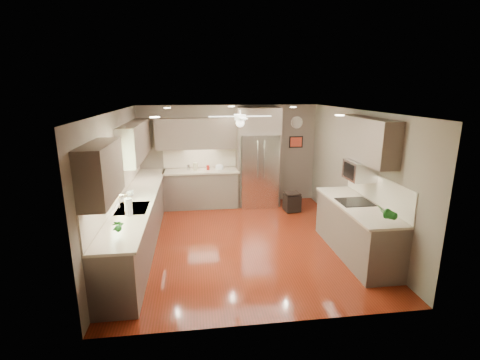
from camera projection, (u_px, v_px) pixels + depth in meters
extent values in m
plane|color=#541B0B|center=(242.00, 241.00, 6.79)|extent=(5.00, 5.00, 0.00)
plane|color=white|center=(242.00, 111.00, 6.16)|extent=(5.00, 5.00, 0.00)
plane|color=#695D50|center=(229.00, 155.00, 8.87)|extent=(4.50, 0.00, 4.50)
plane|color=#695D50|center=(271.00, 232.00, 4.08)|extent=(4.50, 0.00, 4.50)
plane|color=#695D50|center=(117.00, 183.00, 6.19)|extent=(0.00, 5.00, 5.00)
plane|color=#695D50|center=(357.00, 175.00, 6.76)|extent=(0.00, 5.00, 5.00)
cylinder|color=silver|center=(188.00, 167.00, 8.56)|extent=(0.08, 0.08, 0.13)
cylinder|color=#BCB68D|center=(196.00, 167.00, 8.53)|extent=(0.14, 0.14, 0.20)
cylinder|color=maroon|center=(208.00, 168.00, 8.57)|extent=(0.10, 0.10, 0.11)
imported|color=white|center=(131.00, 193.00, 6.39)|extent=(0.10, 0.10, 0.17)
imported|color=#19591A|center=(117.00, 226.00, 4.66)|extent=(0.17, 0.13, 0.29)
imported|color=#19591A|center=(386.00, 213.00, 5.09)|extent=(0.24, 0.22, 0.36)
imported|color=#BCB68D|center=(219.00, 168.00, 8.63)|extent=(0.23, 0.23, 0.05)
cube|color=brown|center=(139.00, 221.00, 6.58)|extent=(0.60, 4.70, 0.90)
cube|color=#C1AD9C|center=(138.00, 198.00, 6.46)|extent=(0.65, 4.70, 0.04)
cube|color=beige|center=(120.00, 184.00, 6.35)|extent=(0.02, 4.70, 0.50)
cube|color=brown|center=(202.00, 189.00, 8.70)|extent=(1.85, 0.60, 0.90)
cube|color=#C1AD9C|center=(201.00, 171.00, 8.56)|extent=(1.85, 0.65, 0.04)
cube|color=beige|center=(200.00, 157.00, 8.79)|extent=(1.85, 0.02, 0.50)
cube|color=brown|center=(101.00, 172.00, 4.53)|extent=(0.33, 1.20, 0.75)
cube|color=brown|center=(136.00, 141.00, 7.31)|extent=(0.33, 2.40, 0.75)
cube|color=brown|center=(200.00, 134.00, 8.48)|extent=(2.15, 0.33, 0.75)
cube|color=brown|center=(366.00, 139.00, 6.01)|extent=(0.33, 1.70, 0.75)
cube|color=#BFF2B2|center=(110.00, 173.00, 5.64)|extent=(0.01, 1.00, 0.80)
cube|color=olive|center=(109.00, 147.00, 5.53)|extent=(0.05, 1.12, 0.06)
cube|color=olive|center=(114.00, 198.00, 5.75)|extent=(0.05, 1.12, 0.06)
cube|color=olive|center=(104.00, 181.00, 5.13)|extent=(0.05, 0.06, 0.80)
cube|color=olive|center=(119.00, 166.00, 6.15)|extent=(0.05, 0.06, 0.80)
cube|color=silver|center=(133.00, 209.00, 5.83)|extent=(0.50, 0.70, 0.03)
cube|color=#262626|center=(133.00, 211.00, 5.84)|extent=(0.44, 0.62, 0.05)
cylinder|color=silver|center=(120.00, 202.00, 5.78)|extent=(0.02, 0.02, 0.24)
cylinder|color=silver|center=(123.00, 195.00, 5.75)|extent=(0.16, 0.02, 0.02)
cube|color=silver|center=(258.00, 170.00, 8.70)|extent=(0.92, 0.72, 1.82)
cube|color=black|center=(261.00, 183.00, 8.44)|extent=(0.88, 0.02, 0.02)
cube|color=black|center=(261.00, 159.00, 8.29)|extent=(0.01, 0.02, 1.00)
cylinder|color=silver|center=(258.00, 160.00, 8.24)|extent=(0.02, 0.02, 0.90)
cylinder|color=silver|center=(265.00, 160.00, 8.26)|extent=(0.02, 0.02, 0.90)
cube|color=brown|center=(258.00, 121.00, 8.45)|extent=(1.04, 0.60, 0.63)
cube|color=brown|center=(238.00, 170.00, 8.70)|extent=(0.06, 0.60, 1.82)
cube|color=brown|center=(277.00, 169.00, 8.82)|extent=(0.06, 0.60, 1.82)
cube|color=brown|center=(356.00, 230.00, 6.15)|extent=(0.65, 2.20, 0.90)
cube|color=#C1AD9C|center=(357.00, 205.00, 6.03)|extent=(0.70, 2.20, 0.04)
cube|color=beige|center=(377.00, 189.00, 6.00)|extent=(0.02, 2.20, 0.50)
cube|color=black|center=(355.00, 202.00, 6.12)|extent=(0.56, 0.52, 0.01)
cube|color=silver|center=(360.00, 170.00, 6.15)|extent=(0.42, 0.55, 0.34)
cube|color=black|center=(349.00, 171.00, 6.12)|extent=(0.02, 0.40, 0.26)
cylinder|color=white|center=(240.00, 112.00, 6.46)|extent=(0.03, 0.03, 0.08)
cylinder|color=white|center=(240.00, 118.00, 6.48)|extent=(0.22, 0.22, 0.10)
sphere|color=white|center=(240.00, 123.00, 6.51)|extent=(0.16, 0.16, 0.16)
cube|color=white|center=(259.00, 116.00, 6.52)|extent=(0.48, 0.11, 0.01)
cube|color=white|center=(238.00, 115.00, 6.81)|extent=(0.11, 0.48, 0.01)
cube|color=white|center=(221.00, 117.00, 6.43)|extent=(0.48, 0.11, 0.01)
cube|color=white|center=(243.00, 118.00, 6.14)|extent=(0.11, 0.48, 0.01)
cylinder|color=white|center=(167.00, 108.00, 7.23)|extent=(0.14, 0.14, 0.01)
cylinder|color=white|center=(293.00, 107.00, 7.57)|extent=(0.14, 0.14, 0.01)
cylinder|color=white|center=(155.00, 117.00, 4.83)|extent=(0.14, 0.14, 0.01)
cylinder|color=white|center=(340.00, 115.00, 5.17)|extent=(0.14, 0.14, 0.01)
cylinder|color=white|center=(231.00, 106.00, 7.89)|extent=(0.14, 0.14, 0.01)
cylinder|color=white|center=(297.00, 122.00, 8.88)|extent=(0.30, 0.03, 0.30)
cylinder|color=silver|center=(297.00, 123.00, 8.86)|extent=(0.29, 0.00, 0.29)
cube|color=black|center=(296.00, 142.00, 9.00)|extent=(0.36, 0.03, 0.30)
cube|color=#BE3D26|center=(296.00, 142.00, 8.99)|extent=(0.30, 0.01, 0.24)
cube|color=black|center=(292.00, 203.00, 8.37)|extent=(0.38, 0.38, 0.40)
cube|color=black|center=(292.00, 193.00, 8.31)|extent=(0.36, 0.36, 0.03)
cylinder|color=white|center=(128.00, 207.00, 5.46)|extent=(0.12, 0.12, 0.27)
cylinder|color=silver|center=(128.00, 206.00, 5.46)|extent=(0.02, 0.02, 0.29)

